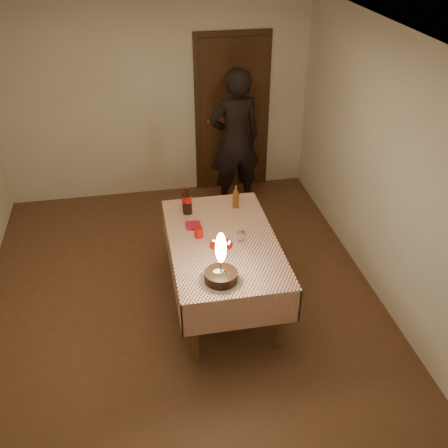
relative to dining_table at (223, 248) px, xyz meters
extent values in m
cube|color=brown|center=(-0.41, 0.22, -0.64)|extent=(4.00, 4.50, 0.01)
cube|color=silver|center=(-0.41, 2.47, 0.66)|extent=(4.00, 0.04, 2.60)
cube|color=silver|center=(-0.41, -2.03, 0.66)|extent=(4.00, 0.04, 2.60)
cube|color=silver|center=(1.59, 0.22, 0.66)|extent=(0.04, 4.50, 2.60)
cube|color=silver|center=(-0.41, 0.22, 1.96)|extent=(4.00, 4.50, 0.04)
cube|color=#472814|center=(0.59, 2.44, 0.38)|extent=(0.85, 0.05, 2.05)
sphere|color=#B28C33|center=(0.27, 2.39, 0.36)|extent=(0.06, 0.06, 0.06)
cube|color=brown|center=(0.00, 0.00, 0.07)|extent=(0.90, 1.60, 0.04)
cylinder|color=brown|center=(-0.39, -0.74, -0.30)|extent=(0.07, 0.07, 0.69)
cylinder|color=brown|center=(0.39, -0.74, -0.30)|extent=(0.07, 0.07, 0.69)
cylinder|color=brown|center=(-0.39, 0.74, -0.30)|extent=(0.07, 0.07, 0.69)
cylinder|color=brown|center=(0.39, 0.74, -0.30)|extent=(0.07, 0.07, 0.69)
cube|color=white|center=(0.00, 0.00, 0.09)|extent=(1.02, 1.72, 0.01)
cube|color=white|center=(0.00, -0.85, -0.08)|extent=(1.02, 0.01, 0.34)
cube|color=white|center=(0.00, 0.85, -0.08)|extent=(1.02, 0.01, 0.34)
cube|color=white|center=(-0.50, 0.00, -0.08)|extent=(0.01, 1.72, 0.34)
cube|color=white|center=(0.50, 0.00, -0.08)|extent=(0.01, 1.72, 0.34)
cylinder|color=white|center=(-0.13, -0.61, 0.10)|extent=(0.35, 0.35, 0.01)
cylinder|color=black|center=(-0.13, -0.61, 0.15)|extent=(0.28, 0.28, 0.09)
cylinder|color=white|center=(-0.15, -0.59, 0.19)|extent=(0.07, 0.07, 0.00)
sphere|color=red|center=(-0.10, -0.62, 0.20)|extent=(0.02, 0.02, 0.02)
cube|color=#19721E|center=(-0.08, -0.63, 0.19)|extent=(0.02, 0.01, 0.00)
cube|color=#19721E|center=(-0.11, -0.63, 0.19)|extent=(0.01, 0.02, 0.00)
cylinder|color=#262628|center=(-0.13, -0.61, 0.25)|extent=(0.01, 0.01, 0.12)
ellipsoid|color=#FFF2BF|center=(-0.13, -0.61, 0.44)|extent=(0.09, 0.09, 0.29)
sphere|color=white|center=(-0.13, -0.61, 0.33)|extent=(0.04, 0.04, 0.04)
cylinder|color=red|center=(-0.03, -0.08, 0.10)|extent=(0.22, 0.22, 0.01)
cylinder|color=#B30E0C|center=(-0.22, 0.09, 0.15)|extent=(0.08, 0.08, 0.10)
cylinder|color=white|center=(0.16, -0.04, 0.14)|extent=(0.07, 0.07, 0.09)
cube|color=#BA1532|center=(-0.24, 0.29, 0.11)|extent=(0.15, 0.15, 0.02)
cylinder|color=black|center=(-0.27, 0.56, 0.21)|extent=(0.10, 0.10, 0.22)
cylinder|color=red|center=(-0.27, 0.56, 0.27)|extent=(0.10, 0.10, 0.07)
cone|color=black|center=(-0.27, 0.56, 0.36)|extent=(0.10, 0.10, 0.08)
cylinder|color=red|center=(-0.27, 0.56, 0.40)|extent=(0.03, 0.03, 0.02)
cylinder|color=#613110|center=(0.25, 0.58, 0.19)|extent=(0.06, 0.06, 0.18)
cone|color=#613110|center=(0.25, 0.58, 0.31)|extent=(0.06, 0.06, 0.06)
cylinder|color=olive|center=(0.25, 0.58, 0.34)|extent=(0.02, 0.02, 0.02)
imported|color=black|center=(0.51, 1.90, 0.28)|extent=(0.73, 0.53, 1.84)
cube|color=black|center=(0.49, 2.03, 0.93)|extent=(0.14, 0.11, 0.10)
cylinder|color=black|center=(0.48, 2.10, 0.93)|extent=(0.09, 0.09, 0.08)
camera|label=1|loc=(-0.76, -4.07, 2.89)|focal=42.00mm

